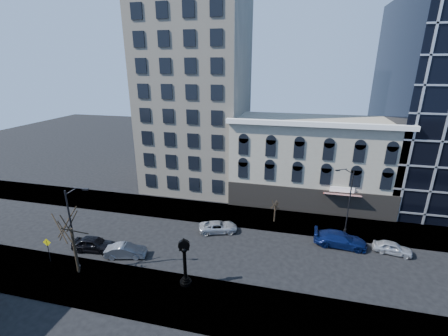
% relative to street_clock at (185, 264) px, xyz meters
% --- Properties ---
extents(ground, '(160.00, 160.00, 0.00)m').
position_rel_street_clock_xyz_m(ground, '(-0.84, 6.18, -2.26)').
color(ground, black).
rests_on(ground, ground).
extents(sidewalk_far, '(160.00, 6.00, 0.12)m').
position_rel_street_clock_xyz_m(sidewalk_far, '(-0.84, 14.18, -2.20)').
color(sidewalk_far, gray).
rests_on(sidewalk_far, ground).
extents(sidewalk_near, '(160.00, 6.00, 0.12)m').
position_rel_street_clock_xyz_m(sidewalk_near, '(-0.84, -1.82, -2.20)').
color(sidewalk_near, gray).
rests_on(sidewalk_near, ground).
extents(cream_tower, '(15.90, 15.40, 42.50)m').
position_rel_street_clock_xyz_m(cream_tower, '(-6.95, 25.06, 17.06)').
color(cream_tower, beige).
rests_on(cream_tower, ground).
extents(victorian_row, '(22.60, 11.19, 12.50)m').
position_rel_street_clock_xyz_m(victorian_row, '(11.17, 22.07, 3.73)').
color(victorian_row, '#9C9581').
rests_on(victorian_row, ground).
extents(street_clock, '(1.08, 1.08, 4.74)m').
position_rel_street_clock_xyz_m(street_clock, '(0.00, 0.00, 0.00)').
color(street_clock, black).
rests_on(street_clock, sidewalk_near).
extents(street_lamp_near, '(2.26, 0.72, 8.83)m').
position_rel_street_clock_xyz_m(street_lamp_near, '(-10.24, -0.36, 4.52)').
color(street_lamp_near, black).
rests_on(street_lamp_near, sidewalk_near).
extents(street_lamp_far, '(2.04, 0.90, 8.19)m').
position_rel_street_clock_xyz_m(street_lamp_far, '(14.87, 12.78, 4.03)').
color(street_lamp_far, black).
rests_on(street_lamp_far, sidewalk_far).
extents(bare_tree_near, '(4.45, 4.45, 7.64)m').
position_rel_street_clock_xyz_m(bare_tree_near, '(-10.61, -0.88, 3.63)').
color(bare_tree_near, black).
rests_on(bare_tree_near, sidewalk_near).
extents(bare_tree_far, '(2.00, 2.00, 3.43)m').
position_rel_street_clock_xyz_m(bare_tree_far, '(6.98, 13.57, 0.44)').
color(bare_tree_far, black).
rests_on(bare_tree_far, sidewalk_far).
extents(warning_sign, '(0.87, 0.13, 2.66)m').
position_rel_street_clock_xyz_m(warning_sign, '(-14.52, -0.11, -0.31)').
color(warning_sign, black).
rests_on(warning_sign, sidewalk_near).
extents(car_near_a, '(4.76, 2.31, 1.57)m').
position_rel_street_clock_xyz_m(car_near_a, '(-11.53, 2.81, -1.48)').
color(car_near_a, black).
rests_on(car_near_a, ground).
extents(car_near_b, '(4.43, 2.44, 1.38)m').
position_rel_street_clock_xyz_m(car_near_b, '(-7.57, 2.56, -1.57)').
color(car_near_b, '#595B60').
rests_on(car_near_b, ground).
extents(car_far_a, '(5.03, 3.49, 1.28)m').
position_rel_street_clock_xyz_m(car_far_a, '(0.59, 9.65, -1.63)').
color(car_far_a, '#A5A8AD').
rests_on(car_far_a, ground).
extents(car_far_b, '(5.73, 2.58, 1.63)m').
position_rel_street_clock_xyz_m(car_far_b, '(14.46, 9.89, -1.45)').
color(car_far_b, '#0C194C').
rests_on(car_far_b, ground).
extents(car_far_c, '(4.02, 2.14, 1.30)m').
position_rel_street_clock_xyz_m(car_far_c, '(19.72, 9.73, -1.61)').
color(car_far_c, '#A5A8AD').
rests_on(car_far_c, ground).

